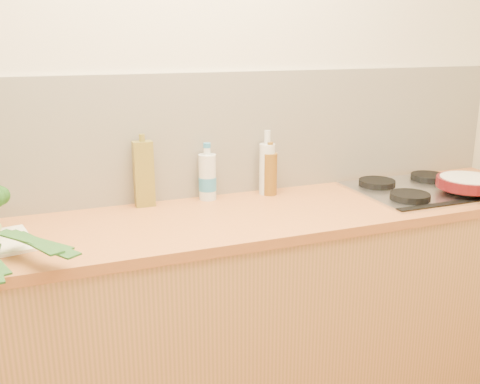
% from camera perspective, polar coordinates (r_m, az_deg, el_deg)
% --- Properties ---
extents(room_shell, '(3.50, 3.50, 3.50)m').
position_cam_1_polar(room_shell, '(2.31, -5.74, 5.84)').
color(room_shell, beige).
rests_on(room_shell, ground).
extents(counter, '(3.20, 0.62, 0.90)m').
position_cam_1_polar(counter, '(2.29, -3.22, -13.39)').
color(counter, tan).
rests_on(counter, ground).
extents(gas_hob, '(0.58, 0.50, 0.04)m').
position_cam_1_polar(gas_hob, '(2.58, 18.68, 0.35)').
color(gas_hob, silver).
rests_on(gas_hob, counter).
extents(skillet, '(0.40, 0.28, 0.05)m').
position_cam_1_polar(skillet, '(2.58, 23.24, 0.96)').
color(skillet, '#530D10').
rests_on(skillet, gas_hob).
extents(oil_tin, '(0.08, 0.05, 0.30)m').
position_cam_1_polar(oil_tin, '(2.24, -10.23, 1.95)').
color(oil_tin, olive).
rests_on(oil_tin, counter).
extents(glass_bottle, '(0.07, 0.07, 0.29)m').
position_cam_1_polar(glass_bottle, '(2.39, 2.90, 2.59)').
color(glass_bottle, silver).
rests_on(glass_bottle, counter).
extents(amber_bottle, '(0.06, 0.06, 0.24)m').
position_cam_1_polar(amber_bottle, '(2.39, 3.21, 2.04)').
color(amber_bottle, brown).
rests_on(amber_bottle, counter).
extents(water_bottle, '(0.08, 0.08, 0.23)m').
position_cam_1_polar(water_bottle, '(2.32, -3.49, 1.49)').
color(water_bottle, silver).
rests_on(water_bottle, counter).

